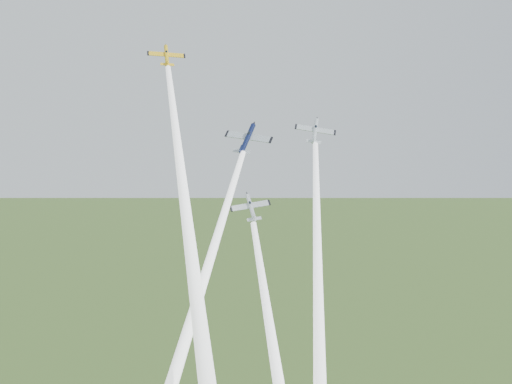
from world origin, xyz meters
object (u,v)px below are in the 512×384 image
(plane_yellow, at_px, (167,56))
(plane_navy, at_px, (247,139))
(plane_silver_right, at_px, (315,131))
(plane_silver_low, at_px, (251,207))

(plane_yellow, xyz_separation_m, plane_navy, (13.87, -7.59, -14.72))
(plane_yellow, relative_size, plane_navy, 0.81)
(plane_navy, height_order, plane_silver_right, plane_silver_right)
(plane_navy, xyz_separation_m, plane_silver_low, (0.09, -5.96, -11.17))
(plane_navy, bearing_deg, plane_silver_low, -65.68)
(plane_navy, bearing_deg, plane_silver_right, 46.08)
(plane_yellow, bearing_deg, plane_navy, -37.03)
(plane_navy, height_order, plane_silver_low, plane_navy)
(plane_yellow, height_order, plane_navy, plane_yellow)
(plane_navy, distance_m, plane_silver_low, 12.66)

